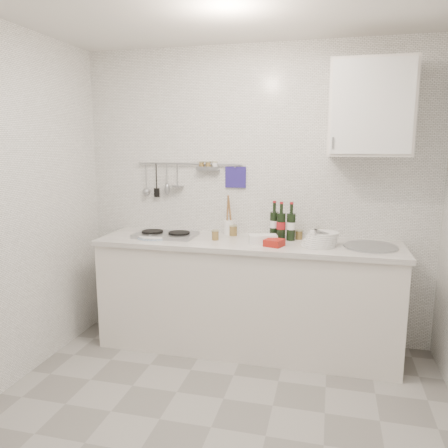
# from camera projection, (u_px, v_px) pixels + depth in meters

# --- Properties ---
(floor) EXTENTS (3.00, 3.00, 0.00)m
(floor) POSITION_uv_depth(u_px,v_px,m) (211.00, 427.00, 2.64)
(floor) COLOR slate
(floor) RESTS_ON ground
(back_wall) EXTENTS (3.00, 0.02, 2.50)m
(back_wall) POSITION_uv_depth(u_px,v_px,m) (254.00, 196.00, 3.75)
(back_wall) COLOR silver
(back_wall) RESTS_ON floor
(counter) EXTENTS (2.44, 0.64, 0.96)m
(counter) POSITION_uv_depth(u_px,v_px,m) (247.00, 298.00, 3.61)
(counter) COLOR silver
(counter) RESTS_ON floor
(wall_rail) EXTENTS (0.98, 0.09, 0.34)m
(wall_rail) POSITION_uv_depth(u_px,v_px,m) (187.00, 175.00, 3.83)
(wall_rail) COLOR #93969B
(wall_rail) RESTS_ON back_wall
(wall_cabinet) EXTENTS (0.60, 0.38, 0.70)m
(wall_cabinet) POSITION_uv_depth(u_px,v_px,m) (370.00, 109.00, 3.24)
(wall_cabinet) COLOR silver
(wall_cabinet) RESTS_ON back_wall
(plate_stack_hob) EXTENTS (0.31, 0.31, 0.03)m
(plate_stack_hob) POSITION_uv_depth(u_px,v_px,m) (155.00, 236.00, 3.66)
(plate_stack_hob) COLOR #5386BC
(plate_stack_hob) RESTS_ON counter
(plate_stack_sink) EXTENTS (0.29, 0.27, 0.11)m
(plate_stack_sink) POSITION_uv_depth(u_px,v_px,m) (321.00, 239.00, 3.35)
(plate_stack_sink) COLOR white
(plate_stack_sink) RESTS_ON counter
(wine_bottles) EXTENTS (0.22, 0.12, 0.31)m
(wine_bottles) POSITION_uv_depth(u_px,v_px,m) (282.00, 221.00, 3.55)
(wine_bottles) COLOR black
(wine_bottles) RESTS_ON counter
(butter_dish) EXTENTS (0.24, 0.17, 0.07)m
(butter_dish) POSITION_uv_depth(u_px,v_px,m) (263.00, 239.00, 3.44)
(butter_dish) COLOR white
(butter_dish) RESTS_ON counter
(strawberry_punnet) EXTENTS (0.16, 0.16, 0.05)m
(strawberry_punnet) POSITION_uv_depth(u_px,v_px,m) (274.00, 243.00, 3.34)
(strawberry_punnet) COLOR #A51214
(strawberry_punnet) RESTS_ON counter
(utensil_crock) EXTENTS (0.08, 0.08, 0.34)m
(utensil_crock) POSITION_uv_depth(u_px,v_px,m) (228.00, 225.00, 3.75)
(utensil_crock) COLOR white
(utensil_crock) RESTS_ON counter
(jar_a) EXTENTS (0.07, 0.07, 0.09)m
(jar_a) POSITION_uv_depth(u_px,v_px,m) (233.00, 230.00, 3.72)
(jar_a) COLOR brown
(jar_a) RESTS_ON counter
(jar_b) EXTENTS (0.06, 0.06, 0.07)m
(jar_b) POSITION_uv_depth(u_px,v_px,m) (320.00, 234.00, 3.62)
(jar_b) COLOR brown
(jar_b) RESTS_ON counter
(jar_c) EXTENTS (0.06, 0.06, 0.08)m
(jar_c) POSITION_uv_depth(u_px,v_px,m) (299.00, 234.00, 3.58)
(jar_c) COLOR brown
(jar_c) RESTS_ON counter
(jar_d) EXTENTS (0.06, 0.06, 0.08)m
(jar_d) POSITION_uv_depth(u_px,v_px,m) (215.00, 235.00, 3.55)
(jar_d) COLOR brown
(jar_d) RESTS_ON counter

